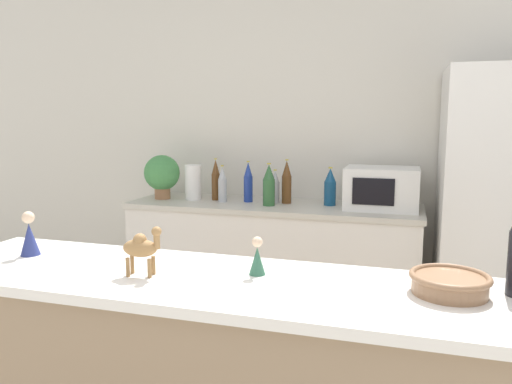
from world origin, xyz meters
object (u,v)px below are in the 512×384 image
object	(u,v)px
back_bottle_0	(275,187)
back_bottle_5	(248,182)
wise_man_figurine_blue	(257,258)
wise_man_figurine_crimson	(29,236)
paper_towel_roll	(193,182)
back_bottle_2	(222,184)
potted_plant	(162,174)
back_bottle_6	(269,185)
back_bottle_3	(330,187)
back_bottle_4	(287,182)
camel_figurine	(142,247)
microwave	(382,188)
back_bottle_1	(216,180)
fruit_bowl	(450,283)

from	to	relation	value
back_bottle_0	back_bottle_5	world-z (taller)	back_bottle_5
wise_man_figurine_blue	wise_man_figurine_crimson	xyz separation A→B (m)	(-0.91, -0.02, 0.02)
wise_man_figurine_blue	wise_man_figurine_crimson	world-z (taller)	wise_man_figurine_crimson
paper_towel_roll	back_bottle_2	xyz separation A→B (m)	(0.24, -0.03, -0.00)
potted_plant	back_bottle_6	xyz separation A→B (m)	(0.85, -0.05, -0.05)
wise_man_figurine_crimson	back_bottle_3	bearing A→B (deg)	65.70
back_bottle_3	wise_man_figurine_blue	size ratio (longest dim) A/B	2.06
back_bottle_0	back_bottle_2	world-z (taller)	back_bottle_2
back_bottle_4	wise_man_figurine_crimson	distance (m)	1.99
camel_figurine	paper_towel_roll	bearing A→B (deg)	109.47
back_bottle_0	camel_figurine	world-z (taller)	camel_figurine
microwave	back_bottle_1	distance (m)	1.20
back_bottle_0	back_bottle_2	distance (m)	0.38
wise_man_figurine_blue	wise_man_figurine_crimson	size ratio (longest dim) A/B	0.76
back_bottle_1	back_bottle_3	world-z (taller)	back_bottle_1
back_bottle_0	wise_man_figurine_blue	world-z (taller)	back_bottle_0
fruit_bowl	potted_plant	bearing A→B (deg)	136.32
back_bottle_1	back_bottle_6	distance (m)	0.46
microwave	back_bottle_3	xyz separation A→B (m)	(-0.35, 0.03, -0.01)
back_bottle_3	camel_figurine	size ratio (longest dim) A/B	1.58
back_bottle_1	back_bottle_6	bearing A→B (deg)	-14.71
potted_plant	camel_figurine	distance (m)	2.15
back_bottle_3	back_bottle_0	bearing A→B (deg)	-178.82
microwave	back_bottle_0	world-z (taller)	microwave
wise_man_figurine_crimson	camel_figurine	bearing A→B (deg)	-10.37
potted_plant	wise_man_figurine_crimson	xyz separation A→B (m)	(0.39, -1.83, -0.03)
potted_plant	fruit_bowl	xyz separation A→B (m)	(1.91, -1.82, -0.07)
potted_plant	wise_man_figurine_blue	size ratio (longest dim) A/B	2.54
back_bottle_2	back_bottle_4	size ratio (longest dim) A/B	0.85
back_bottle_5	fruit_bowl	size ratio (longest dim) A/B	1.25
potted_plant	back_bottle_4	size ratio (longest dim) A/B	1.05
back_bottle_4	back_bottle_0	bearing A→B (deg)	179.99
back_bottle_2	back_bottle_5	world-z (taller)	back_bottle_5
back_bottle_0	wise_man_figurine_crimson	distance (m)	1.97
back_bottle_1	microwave	bearing A→B (deg)	-0.72
paper_towel_roll	wise_man_figurine_crimson	bearing A→B (deg)	-85.37
back_bottle_4	wise_man_figurine_crimson	xyz separation A→B (m)	(-0.56, -1.91, 0.01)
back_bottle_5	back_bottle_1	bearing A→B (deg)	177.84
back_bottle_0	back_bottle_6	size ratio (longest dim) A/B	0.81
fruit_bowl	wise_man_figurine_crimson	xyz separation A→B (m)	(-1.51, -0.01, 0.04)
back_bottle_2	paper_towel_roll	bearing A→B (deg)	172.88
back_bottle_0	back_bottle_3	xyz separation A→B (m)	(0.40, 0.01, 0.01)
potted_plant	wise_man_figurine_blue	xyz separation A→B (m)	(1.30, -1.81, -0.05)
microwave	camel_figurine	distance (m)	2.10
potted_plant	back_bottle_3	xyz separation A→B (m)	(1.26, 0.08, -0.06)
back_bottle_6	camel_figurine	size ratio (longest dim) A/B	1.75
microwave	back_bottle_5	size ratio (longest dim) A/B	1.61
potted_plant	back_bottle_2	size ratio (longest dim) A/B	1.23
back_bottle_5	wise_man_figurine_blue	size ratio (longest dim) A/B	2.29
back_bottle_5	camel_figurine	bearing A→B (deg)	-82.27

